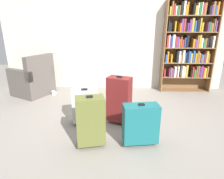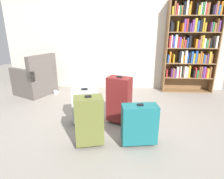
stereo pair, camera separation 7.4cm
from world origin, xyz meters
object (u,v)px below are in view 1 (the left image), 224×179
suitcase_teal (141,124)px  armchair (34,81)px  bookshelf (189,44)px  suitcase_silver (85,105)px  suitcase_olive (90,121)px  suitcase_dark_red (119,99)px  mug (54,93)px

suitcase_teal → armchair: bearing=140.1°
bookshelf → suitcase_teal: bookshelf is taller
suitcase_teal → suitcase_silver: bearing=145.0°
suitcase_olive → bookshelf: bearing=50.7°
bookshelf → suitcase_silver: (-2.06, -1.68, -0.78)m
suitcase_olive → armchair: bearing=129.5°
armchair → suitcase_silver: (1.38, -1.26, -0.02)m
suitcase_dark_red → bookshelf: bearing=47.5°
armchair → mug: armchair is taller
suitcase_olive → suitcase_dark_red: bearing=61.0°
bookshelf → mug: (-3.00, -0.45, -1.03)m
armchair → suitcase_teal: 2.85m
bookshelf → suitcase_teal: 2.69m
bookshelf → suitcase_olive: 3.06m
suitcase_teal → suitcase_olive: (-0.63, -0.06, 0.06)m
suitcase_olive → suitcase_silver: bearing=106.1°
mug → suitcase_olive: 2.19m
mug → suitcase_silver: bearing=-52.6°
suitcase_silver → suitcase_teal: bearing=-35.0°
suitcase_silver → suitcase_dark_red: bearing=1.3°
bookshelf → mug: bearing=-171.5°
mug → suitcase_silver: (0.94, -1.23, 0.25)m
bookshelf → suitcase_dark_red: bearing=-132.5°
bookshelf → suitcase_teal: bearing=-119.1°
suitcase_silver → suitcase_olive: 0.65m
bookshelf → suitcase_teal: (-1.25, -2.25, -0.78)m
bookshelf → suitcase_teal: size_ratio=3.47×
armchair → suitcase_silver: size_ratio=1.64×
suitcase_silver → suitcase_olive: suitcase_olive is taller
bookshelf → suitcase_silver: 2.77m
suitcase_dark_red → suitcase_teal: bearing=-64.4°
bookshelf → suitcase_silver: bookshelf is taller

